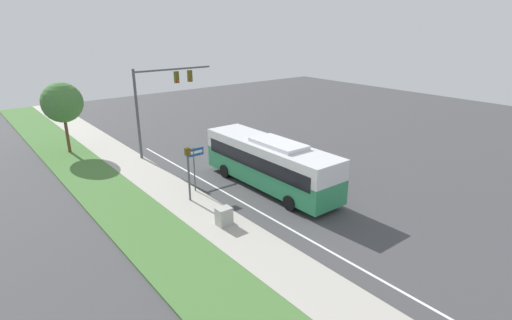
# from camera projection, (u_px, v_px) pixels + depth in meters

# --- Properties ---
(ground_plane) EXTENTS (80.00, 80.00, 0.00)m
(ground_plane) POSITION_uv_depth(u_px,v_px,m) (304.00, 195.00, 24.53)
(ground_plane) COLOR #424244
(sidewalk) EXTENTS (2.80, 80.00, 0.12)m
(sidewalk) POSITION_uv_depth(u_px,v_px,m) (220.00, 224.00, 20.86)
(sidewalk) COLOR #ADA89E
(sidewalk) RESTS_ON ground_plane
(grass_verge) EXTENTS (3.60, 80.00, 0.10)m
(grass_verge) POSITION_uv_depth(u_px,v_px,m) (164.00, 245.00, 18.98)
(grass_verge) COLOR #477538
(grass_verge) RESTS_ON ground_plane
(lane_divider_near) EXTENTS (0.14, 30.00, 0.01)m
(lane_divider_near) POSITION_uv_depth(u_px,v_px,m) (259.00, 211.00, 22.41)
(lane_divider_near) COLOR silver
(lane_divider_near) RESTS_ON ground_plane
(bus) EXTENTS (2.76, 10.42, 3.25)m
(bus) POSITION_uv_depth(u_px,v_px,m) (270.00, 161.00, 25.09)
(bus) COLOR #2D8956
(bus) RESTS_ON ground_plane
(signal_gantry) EXTENTS (6.52, 0.41, 6.88)m
(signal_gantry) POSITION_uv_depth(u_px,v_px,m) (160.00, 93.00, 30.43)
(signal_gantry) COLOR #4C4C51
(signal_gantry) RESTS_ON ground_plane
(pedestrian_signal) EXTENTS (0.28, 0.34, 3.35)m
(pedestrian_signal) POSITION_uv_depth(u_px,v_px,m) (188.00, 166.00, 22.86)
(pedestrian_signal) COLOR #4C4C51
(pedestrian_signal) RESTS_ON ground_plane
(street_sign) EXTENTS (1.18, 0.08, 2.91)m
(street_sign) POSITION_uv_depth(u_px,v_px,m) (195.00, 161.00, 24.30)
(street_sign) COLOR #4C4C51
(street_sign) RESTS_ON ground_plane
(utility_cabinet) EXTENTS (0.77, 0.60, 0.94)m
(utility_cabinet) POSITION_uv_depth(u_px,v_px,m) (224.00, 216.00, 20.57)
(utility_cabinet) COLOR #A8A8A3
(utility_cabinet) RESTS_ON sidewalk
(roadside_tree) EXTENTS (3.12, 3.12, 5.61)m
(roadside_tree) POSITION_uv_depth(u_px,v_px,m) (62.00, 103.00, 30.97)
(roadside_tree) COLOR brown
(roadside_tree) RESTS_ON grass_verge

